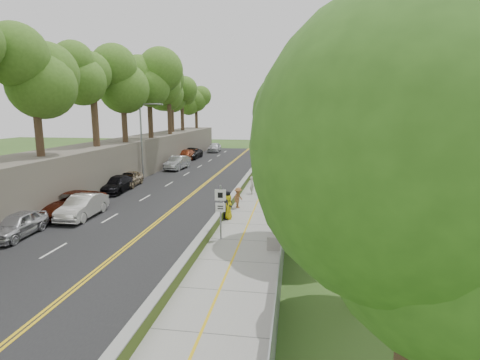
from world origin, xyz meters
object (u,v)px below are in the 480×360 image
Objects in this scene: construction_barrel at (277,169)px; car_0 at (17,225)px; streetlight at (143,136)px; person_far at (278,159)px; painter_0 at (228,207)px; car_1 at (83,206)px; car_2 at (72,203)px; signpost at (221,206)px; concrete_block at (278,242)px.

car_0 is (-13.60, -24.14, 0.20)m from construction_barrel.
streetlight reaches higher than car_0.
person_far is (13.26, 11.80, -3.71)m from streetlight.
streetlight is at bearing 30.24° from painter_0.
person_far is (2.05, 24.80, 0.06)m from painter_0.
streetlight is 18.72m from car_0.
painter_0 is at bearing 4.08° from car_1.
car_1 reaches higher than car_0.
streetlight is at bearing 93.30° from car_1.
car_2 is at bearing 147.88° from car_1.
signpost is at bearing -18.37° from car_1.
car_1 is 2.65× the size of person_far.
car_2 is at bearing -89.00° from streetlight.
signpost is 4.17m from painter_0.
person_far reaches higher than car_2.
signpost is 3.11× the size of construction_barrel.
car_0 is (-14.90, -0.31, 0.34)m from concrete_block.
car_2 is (-11.28, 3.57, -1.15)m from signpost.
streetlight is 1.72× the size of car_1.
construction_barrel is (1.95, 22.84, -1.41)m from signpost.
streetlight reaches higher than person_far.
construction_barrel is at bearing 23.39° from streetlight.
car_0 is 2.37× the size of person_far.
car_1 is at bearing -84.38° from streetlight.
car_1 is (-13.37, 3.90, 0.40)m from concrete_block.
car_0 is at bearing -91.06° from car_2.
person_far is (-0.20, 5.97, 0.38)m from construction_barrel.
concrete_block is at bearing -155.16° from painter_0.
streetlight reaches higher than car_1.
signpost is 11.78m from car_0.
car_1 is (-12.07, -19.93, 0.26)m from construction_barrel.
car_0 is 0.89× the size of car_1.
car_2 is (0.37, 4.87, 0.06)m from car_0.
painter_0 is at bearing 94.27° from signpost.
signpost reaches higher than person_far.
car_2 is (0.23, -13.44, -3.83)m from streetlight.
car_0 is at bearing -119.40° from construction_barrel.
streetlight is 17.58m from painter_0.
car_0 is 32.96m from person_far.
car_2 is at bearing -124.47° from construction_barrel.
person_far is at bearing -15.26° from painter_0.
streetlight is at bearing 85.85° from car_0.
car_1 is at bearing -26.49° from car_2.
painter_0 is (-2.25, -18.82, 0.33)m from construction_barrel.
streetlight is 23.66m from concrete_block.
person_far is at bearing 92.88° from concrete_block.
streetlight is at bearing 62.08° from person_far.
construction_barrel is at bearing 58.83° from car_2.
car_0 is 0.75× the size of car_2.
car_1 is 2.83× the size of painter_0.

